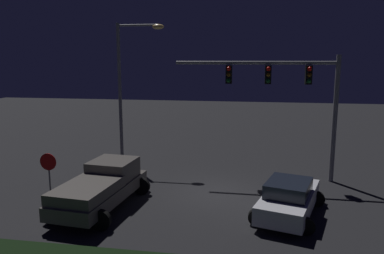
{
  "coord_description": "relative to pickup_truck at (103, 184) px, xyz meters",
  "views": [
    {
      "loc": [
        1.66,
        -16.8,
        6.22
      ],
      "look_at": [
        -1.38,
        1.24,
        2.92
      ],
      "focal_mm": 34.67,
      "sensor_mm": 36.0,
      "label": 1
    }
  ],
  "objects": [
    {
      "name": "ground_plane",
      "position": [
        4.63,
        2.49,
        -1.0
      ],
      "size": [
        80.0,
        80.0,
        0.0
      ],
      "primitive_type": "plane",
      "color": "black"
    },
    {
      "name": "pickup_truck",
      "position": [
        0.0,
        0.0,
        0.0
      ],
      "size": [
        3.22,
        5.57,
        1.8
      ],
      "rotation": [
        0.0,
        0.0,
        1.48
      ],
      "color": "#514C47",
      "rests_on": "ground_plane"
    },
    {
      "name": "car_sedan",
      "position": [
        7.8,
        0.34,
        -0.26
      ],
      "size": [
        3.24,
        4.73,
        1.51
      ],
      "rotation": [
        0.0,
        0.0,
        1.29
      ],
      "color": "silver",
      "rests_on": "ground_plane"
    },
    {
      "name": "traffic_signal_gantry",
      "position": [
        7.92,
        5.16,
        3.9
      ],
      "size": [
        8.32,
        0.56,
        6.5
      ],
      "color": "slate",
      "rests_on": "ground_plane"
    },
    {
      "name": "street_lamp_left",
      "position": [
        -1.18,
        7.15,
        4.29
      ],
      "size": [
        2.9,
        0.44,
        8.39
      ],
      "color": "slate",
      "rests_on": "ground_plane"
    },
    {
      "name": "stop_sign",
      "position": [
        -2.51,
        0.08,
        0.56
      ],
      "size": [
        0.76,
        0.08,
        2.23
      ],
      "color": "slate",
      "rests_on": "ground_plane"
    }
  ]
}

